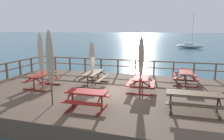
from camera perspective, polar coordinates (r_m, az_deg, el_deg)
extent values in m
plane|color=#2D5B6B|center=(11.61, -0.99, -9.53)|extent=(600.00, 600.00, 0.00)
cube|color=brown|center=(11.47, -0.99, -7.59)|extent=(14.87, 9.12, 0.83)
cube|color=brown|center=(15.29, 4.03, 2.72)|extent=(14.57, 0.09, 0.08)
cube|color=brown|center=(15.37, 4.00, 0.98)|extent=(14.57, 0.07, 0.06)
cube|color=brown|center=(18.38, -18.75, 1.90)|extent=(0.10, 0.10, 1.05)
cube|color=brown|center=(17.65, -15.24, 1.74)|extent=(0.10, 0.10, 1.05)
cube|color=brown|center=(16.99, -11.44, 1.56)|extent=(0.10, 0.10, 1.05)
cube|color=brown|center=(16.41, -7.35, 1.37)|extent=(0.10, 0.10, 1.05)
cube|color=brown|center=(15.92, -2.99, 1.15)|extent=(0.10, 0.10, 1.05)
cube|color=brown|center=(15.53, 1.62, 0.91)|extent=(0.10, 0.10, 1.05)
cube|color=brown|center=(15.25, 6.43, 0.66)|extent=(0.10, 0.10, 1.05)
cube|color=brown|center=(15.07, 11.39, 0.39)|extent=(0.10, 0.10, 1.05)
cube|color=brown|center=(15.01, 16.42, 0.11)|extent=(0.10, 0.10, 1.05)
cube|color=brown|center=(15.07, 21.45, -0.16)|extent=(0.10, 0.10, 1.05)
cube|color=brown|center=(15.25, 26.41, -0.43)|extent=(0.10, 0.10, 1.05)
cube|color=brown|center=(15.51, -26.80, -0.29)|extent=(0.10, 0.10, 1.05)
cube|color=brown|center=(16.42, -23.81, 0.52)|extent=(0.10, 0.10, 1.05)
cube|color=brown|center=(17.38, -21.14, 1.25)|extent=(0.10, 0.10, 1.05)
cube|color=brown|center=(18.38, -18.75, 1.90)|extent=(0.10, 0.10, 1.05)
cube|color=brown|center=(12.39, -5.20, -0.70)|extent=(0.80, 2.11, 0.05)
cube|color=brown|center=(12.27, -2.73, -2.21)|extent=(0.32, 2.10, 0.04)
cube|color=brown|center=(12.66, -7.56, -1.89)|extent=(0.32, 2.10, 0.04)
cube|color=#432F1F|center=(11.77, -6.64, -4.90)|extent=(1.40, 0.11, 0.06)
cylinder|color=#432F1F|center=(11.68, -6.68, -3.30)|extent=(0.07, 0.07, 0.74)
cylinder|color=#432F1F|center=(11.53, -5.41, -2.34)|extent=(0.63, 0.07, 0.37)
cylinder|color=#432F1F|center=(11.74, -7.97, -2.16)|extent=(0.63, 0.07, 0.37)
cube|color=#432F1F|center=(13.34, -3.84, -2.96)|extent=(1.40, 0.11, 0.06)
cylinder|color=#432F1F|center=(13.26, -3.86, -1.54)|extent=(0.07, 0.07, 0.74)
cylinder|color=#432F1F|center=(13.12, -2.71, -0.67)|extent=(0.63, 0.07, 0.37)
cylinder|color=#432F1F|center=(13.31, -5.01, -0.54)|extent=(0.63, 0.07, 0.37)
cube|color=brown|center=(8.94, 21.49, -6.00)|extent=(2.15, 0.82, 0.05)
cube|color=brown|center=(8.50, 21.75, -9.01)|extent=(2.14, 0.34, 0.04)
cube|color=brown|center=(9.56, 21.02, -6.77)|extent=(2.14, 0.34, 0.04)
cube|color=#432F1F|center=(9.10, 15.56, -10.04)|extent=(0.12, 1.40, 0.06)
cylinder|color=#432F1F|center=(8.99, 15.67, -8.02)|extent=(0.07, 0.07, 0.74)
cylinder|color=#432F1F|center=(8.66, 15.76, -7.23)|extent=(0.07, 0.63, 0.37)
cylinder|color=#432F1F|center=(9.19, 15.74, -6.16)|extent=(0.07, 0.63, 0.37)
cube|color=#432F1F|center=(9.31, 26.68, -10.37)|extent=(0.12, 1.40, 0.06)
cylinder|color=#432F1F|center=(9.20, 26.86, -8.39)|extent=(0.07, 0.07, 0.74)
cylinder|color=#432F1F|center=(8.87, 27.34, -7.63)|extent=(0.07, 0.63, 0.37)
cylinder|color=#432F1F|center=(9.39, 26.64, -6.57)|extent=(0.07, 0.63, 0.37)
cube|color=maroon|center=(12.45, -18.57, -1.17)|extent=(0.83, 1.83, 0.05)
cube|color=maroon|center=(12.19, -16.39, -2.74)|extent=(0.35, 1.81, 0.04)
cube|color=maroon|center=(12.86, -20.47, -2.29)|extent=(0.35, 1.81, 0.04)
cube|color=maroon|center=(12.07, -20.45, -5.13)|extent=(1.40, 0.14, 0.06)
cylinder|color=maroon|center=(11.99, -20.55, -3.57)|extent=(0.07, 0.07, 0.74)
cylinder|color=maroon|center=(11.76, -19.57, -2.67)|extent=(0.63, 0.08, 0.37)
cylinder|color=maroon|center=(12.12, -21.65, -2.43)|extent=(0.63, 0.08, 0.37)
cube|color=maroon|center=(13.17, -16.48, -3.57)|extent=(1.40, 0.14, 0.06)
cylinder|color=maroon|center=(13.10, -16.56, -2.13)|extent=(0.07, 0.07, 0.74)
cylinder|color=maroon|center=(12.89, -15.60, -1.28)|extent=(0.63, 0.08, 0.37)
cylinder|color=maroon|center=(13.21, -17.60, -1.10)|extent=(0.63, 0.08, 0.37)
cube|color=maroon|center=(11.16, 8.00, -2.05)|extent=(0.85, 1.72, 0.05)
cube|color=maroon|center=(11.20, 10.82, -3.68)|extent=(0.37, 1.69, 0.04)
cube|color=maroon|center=(11.30, 5.13, -3.39)|extent=(0.37, 1.69, 0.04)
cube|color=maroon|center=(10.72, 7.54, -6.52)|extent=(1.40, 0.16, 0.06)
cylinder|color=maroon|center=(10.62, 7.59, -4.77)|extent=(0.07, 0.07, 0.74)
cylinder|color=maroon|center=(10.54, 9.13, -3.70)|extent=(0.63, 0.09, 0.37)
cylinder|color=maroon|center=(10.59, 6.11, -3.55)|extent=(0.63, 0.09, 0.37)
cube|color=maroon|center=(11.97, 8.23, -4.67)|extent=(1.40, 0.16, 0.06)
cylinder|color=maroon|center=(11.89, 8.27, -3.09)|extent=(0.07, 0.07, 0.74)
cylinder|color=maroon|center=(11.82, 9.65, -2.12)|extent=(0.63, 0.09, 0.37)
cylinder|color=maroon|center=(11.86, 6.96, -1.99)|extent=(0.63, 0.09, 0.37)
cube|color=maroon|center=(8.63, -6.91, -5.90)|extent=(1.67, 0.80, 0.05)
cube|color=maroon|center=(8.23, -8.34, -8.97)|extent=(1.65, 0.32, 0.04)
cube|color=maroon|center=(9.22, -5.55, -6.73)|extent=(1.65, 0.32, 0.04)
cube|color=maroon|center=(9.11, -10.61, -9.81)|extent=(0.12, 1.40, 0.06)
cylinder|color=maroon|center=(8.99, -10.69, -7.79)|extent=(0.07, 0.07, 0.74)
cylinder|color=maroon|center=(8.69, -11.55, -6.97)|extent=(0.07, 0.63, 0.37)
cylinder|color=maroon|center=(9.17, -9.98, -5.96)|extent=(0.07, 0.63, 0.37)
cube|color=maroon|center=(8.65, -2.78, -10.77)|extent=(0.12, 1.40, 0.06)
cylinder|color=maroon|center=(8.53, -2.80, -8.64)|extent=(0.07, 0.07, 0.74)
cylinder|color=maroon|center=(8.21, -3.42, -7.82)|extent=(0.07, 0.63, 0.37)
cylinder|color=maroon|center=(8.72, -2.24, -6.69)|extent=(0.07, 0.63, 0.37)
cube|color=maroon|center=(13.40, 19.46, -0.39)|extent=(0.76, 1.99, 0.05)
cube|color=maroon|center=(13.51, 21.75, -1.77)|extent=(0.28, 1.98, 0.04)
cube|color=maroon|center=(13.44, 17.00, -1.52)|extent=(0.28, 1.98, 0.04)
cube|color=maroon|center=(12.77, 19.42, -4.21)|extent=(1.40, 0.08, 0.06)
cylinder|color=maroon|center=(12.69, 19.52, -2.72)|extent=(0.07, 0.07, 0.74)
cylinder|color=maroon|center=(12.66, 20.84, -1.82)|extent=(0.63, 0.06, 0.37)
cylinder|color=maroon|center=(12.63, 18.31, -1.69)|extent=(0.63, 0.06, 0.37)
cube|color=maroon|center=(14.34, 19.14, -2.56)|extent=(1.40, 0.08, 0.06)
cylinder|color=maroon|center=(14.27, 19.23, -1.24)|extent=(0.07, 0.07, 0.74)
cylinder|color=maroon|center=(14.25, 20.41, -0.43)|extent=(0.63, 0.06, 0.37)
cylinder|color=maroon|center=(14.22, 18.16, -0.31)|extent=(0.63, 0.06, 0.37)
cylinder|color=#4C3828|center=(12.32, -5.47, 1.50)|extent=(0.06, 0.06, 2.44)
ellipsoid|color=#CCB793|center=(12.26, -5.50, 3.49)|extent=(0.32, 0.32, 1.85)
cylinder|color=#7A6E58|center=(12.28, -5.49, 2.84)|extent=(0.21, 0.21, 0.05)
cone|color=#4C3828|center=(12.18, -5.58, 7.49)|extent=(0.10, 0.10, 0.14)
cylinder|color=#4C3828|center=(9.19, -16.42, -0.16)|extent=(0.06, 0.06, 3.06)
ellipsoid|color=tan|center=(9.11, -16.60, 3.19)|extent=(0.32, 0.32, 2.33)
cylinder|color=#71614F|center=(9.13, -16.54, 2.11)|extent=(0.21, 0.21, 0.05)
cone|color=#4C3828|center=(9.04, -16.97, 9.85)|extent=(0.10, 0.10, 0.14)
cylinder|color=#4C3828|center=(12.23, -18.75, 2.08)|extent=(0.06, 0.06, 2.94)
ellipsoid|color=#CCB793|center=(12.17, -18.90, 4.50)|extent=(0.32, 0.32, 2.23)
cylinder|color=#7A6E58|center=(12.19, -18.85, 3.72)|extent=(0.21, 0.21, 0.05)
cone|color=#4C3828|center=(12.11, -19.20, 9.28)|extent=(0.10, 0.10, 0.14)
cylinder|color=#4C3828|center=(10.98, 7.88, 1.09)|extent=(0.06, 0.06, 2.74)
ellipsoid|color=tan|center=(10.91, 7.95, 3.60)|extent=(0.32, 0.32, 2.08)
cylinder|color=#685B4C|center=(10.93, 7.93, 2.79)|extent=(0.21, 0.21, 0.05)
cone|color=#4C3828|center=(10.83, 8.08, 8.62)|extent=(0.10, 0.10, 0.14)
ellipsoid|color=silver|center=(50.37, 20.57, 6.13)|extent=(6.01, 1.72, 0.90)
cube|color=silver|center=(50.33, 20.26, 6.72)|extent=(1.81, 1.11, 0.36)
cylinder|color=silver|center=(50.26, 21.21, 10.39)|extent=(0.10, 0.10, 7.00)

